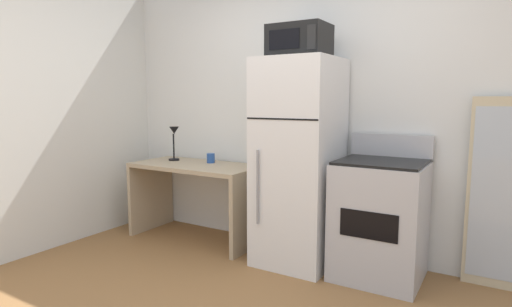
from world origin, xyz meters
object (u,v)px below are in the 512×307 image
(oven_range, at_px, (379,219))
(coffee_mug, at_px, (211,158))
(desk, at_px, (196,186))
(refrigerator, at_px, (299,163))
(microwave, at_px, (299,41))
(leaning_mirror, at_px, (501,195))
(desk_lamp, at_px, (174,138))

(oven_range, bearing_deg, coffee_mug, 175.78)
(coffee_mug, height_order, oven_range, oven_range)
(desk, xyz_separation_m, oven_range, (1.79, 0.01, -0.07))
(refrigerator, height_order, microwave, microwave)
(microwave, bearing_deg, desk, 177.99)
(oven_range, bearing_deg, desk, -179.65)
(desk, distance_m, leaning_mirror, 2.60)
(coffee_mug, distance_m, leaning_mirror, 2.51)
(oven_range, bearing_deg, desk_lamp, 178.59)
(desk_lamp, xyz_separation_m, refrigerator, (1.45, -0.08, -0.14))
(desk, relative_size, coffee_mug, 13.49)
(desk, height_order, leaning_mirror, leaning_mirror)
(leaning_mirror, bearing_deg, oven_range, -162.02)
(coffee_mug, xyz_separation_m, refrigerator, (1.04, -0.16, 0.06))
(refrigerator, bearing_deg, leaning_mirror, 11.00)
(coffee_mug, bearing_deg, leaning_mirror, 2.95)
(desk, bearing_deg, coffee_mug, 60.68)
(desk, bearing_deg, microwave, -2.01)
(refrigerator, bearing_deg, oven_range, 2.45)
(coffee_mug, xyz_separation_m, oven_range, (1.71, -0.13, -0.33))
(leaning_mirror, bearing_deg, refrigerator, -169.00)
(desk, distance_m, microwave, 1.72)
(desk, distance_m, coffee_mug, 0.31)
(coffee_mug, bearing_deg, microwave, -9.64)
(desk_lamp, xyz_separation_m, coffee_mug, (0.41, 0.07, -0.19))
(desk, distance_m, oven_range, 1.79)
(microwave, height_order, leaning_mirror, microwave)
(refrigerator, height_order, leaning_mirror, refrigerator)
(microwave, xyz_separation_m, leaning_mirror, (1.46, 0.31, -1.14))
(oven_range, distance_m, leaning_mirror, 0.86)
(desk_lamp, height_order, coffee_mug, desk_lamp)
(desk, height_order, coffee_mug, coffee_mug)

